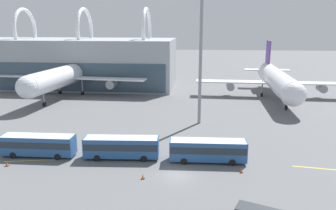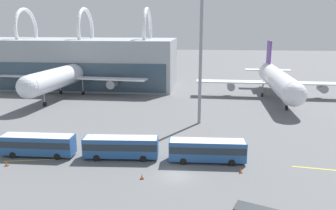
{
  "view_description": "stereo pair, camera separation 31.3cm",
  "coord_description": "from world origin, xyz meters",
  "px_view_note": "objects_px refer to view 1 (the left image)",
  "views": [
    {
      "loc": [
        2.69,
        -40.17,
        19.74
      ],
      "look_at": [
        -3.5,
        22.93,
        4.0
      ],
      "focal_mm": 35.0,
      "sensor_mm": 36.0,
      "label": 1
    },
    {
      "loc": [
        3.0,
        -40.14,
        19.74
      ],
      "look_at": [
        -3.5,
        22.93,
        4.0
      ],
      "focal_mm": 35.0,
      "sensor_mm": 36.0,
      "label": 2
    }
  ],
  "objects_px": {
    "airliner_at_gate_far": "(277,80)",
    "traffic_cone_1": "(242,170)",
    "floodlight_mast": "(201,46)",
    "shuttle_bus_1": "(122,146)",
    "airliner_at_gate_near": "(68,75)",
    "shuttle_bus_0": "(38,144)",
    "traffic_cone_0": "(143,176)",
    "traffic_cone_2": "(7,164)",
    "shuttle_bus_2": "(208,149)"
  },
  "relations": [
    {
      "from": "airliner_at_gate_far",
      "to": "traffic_cone_1",
      "type": "height_order",
      "value": "airliner_at_gate_far"
    },
    {
      "from": "floodlight_mast",
      "to": "traffic_cone_1",
      "type": "distance_m",
      "value": 27.79
    },
    {
      "from": "shuttle_bus_1",
      "to": "floodlight_mast",
      "type": "bearing_deg",
      "value": 55.27
    },
    {
      "from": "airliner_at_gate_near",
      "to": "airliner_at_gate_far",
      "type": "height_order",
      "value": "airliner_at_gate_far"
    },
    {
      "from": "floodlight_mast",
      "to": "shuttle_bus_0",
      "type": "bearing_deg",
      "value": -141.11
    },
    {
      "from": "traffic_cone_0",
      "to": "airliner_at_gate_near",
      "type": "bearing_deg",
      "value": 121.14
    },
    {
      "from": "shuttle_bus_0",
      "to": "traffic_cone_0",
      "type": "xyz_separation_m",
      "value": [
        17.19,
        -6.08,
        -1.57
      ]
    },
    {
      "from": "traffic_cone_2",
      "to": "airliner_at_gate_far",
      "type": "bearing_deg",
      "value": 45.97
    },
    {
      "from": "traffic_cone_1",
      "to": "airliner_at_gate_far",
      "type": "bearing_deg",
      "value": 72.96
    },
    {
      "from": "shuttle_bus_2",
      "to": "traffic_cone_2",
      "type": "relative_size",
      "value": 14.94
    },
    {
      "from": "shuttle_bus_2",
      "to": "traffic_cone_2",
      "type": "distance_m",
      "value": 28.93
    },
    {
      "from": "traffic_cone_0",
      "to": "traffic_cone_1",
      "type": "relative_size",
      "value": 0.91
    },
    {
      "from": "floodlight_mast",
      "to": "traffic_cone_2",
      "type": "xyz_separation_m",
      "value": [
        -27.2,
        -23.72,
        -15.14
      ]
    },
    {
      "from": "airliner_at_gate_far",
      "to": "traffic_cone_1",
      "type": "distance_m",
      "value": 50.87
    },
    {
      "from": "floodlight_mast",
      "to": "traffic_cone_1",
      "type": "xyz_separation_m",
      "value": [
        5.9,
        -22.57,
        -15.11
      ]
    },
    {
      "from": "traffic_cone_2",
      "to": "shuttle_bus_2",
      "type": "bearing_deg",
      "value": 8.85
    },
    {
      "from": "shuttle_bus_0",
      "to": "shuttle_bus_1",
      "type": "distance_m",
      "value": 12.86
    },
    {
      "from": "shuttle_bus_1",
      "to": "traffic_cone_0",
      "type": "height_order",
      "value": "shuttle_bus_1"
    },
    {
      "from": "shuttle_bus_0",
      "to": "traffic_cone_2",
      "type": "xyz_separation_m",
      "value": [
        -2.83,
        -4.06,
        -1.57
      ]
    },
    {
      "from": "traffic_cone_1",
      "to": "shuttle_bus_0",
      "type": "bearing_deg",
      "value": 174.51
    },
    {
      "from": "airliner_at_gate_far",
      "to": "shuttle_bus_0",
      "type": "bearing_deg",
      "value": -43.29
    },
    {
      "from": "airliner_at_gate_far",
      "to": "traffic_cone_0",
      "type": "height_order",
      "value": "airliner_at_gate_far"
    },
    {
      "from": "shuttle_bus_2",
      "to": "traffic_cone_1",
      "type": "relative_size",
      "value": 13.75
    },
    {
      "from": "shuttle_bus_2",
      "to": "traffic_cone_0",
      "type": "bearing_deg",
      "value": -145.04
    },
    {
      "from": "floodlight_mast",
      "to": "traffic_cone_1",
      "type": "height_order",
      "value": "floodlight_mast"
    },
    {
      "from": "airliner_at_gate_near",
      "to": "airliner_at_gate_far",
      "type": "relative_size",
      "value": 1.01
    },
    {
      "from": "airliner_at_gate_far",
      "to": "traffic_cone_1",
      "type": "xyz_separation_m",
      "value": [
        -14.84,
        -48.44,
        -4.59
      ]
    },
    {
      "from": "airliner_at_gate_near",
      "to": "airliner_at_gate_far",
      "type": "xyz_separation_m",
      "value": [
        57.57,
        2.55,
        -0.84
      ]
    },
    {
      "from": "airliner_at_gate_far",
      "to": "floodlight_mast",
      "type": "distance_m",
      "value": 34.79
    },
    {
      "from": "airliner_at_gate_far",
      "to": "traffic_cone_0",
      "type": "bearing_deg",
      "value": -26.97
    },
    {
      "from": "traffic_cone_1",
      "to": "traffic_cone_2",
      "type": "distance_m",
      "value": 33.12
    },
    {
      "from": "airliner_at_gate_far",
      "to": "shuttle_bus_0",
      "type": "height_order",
      "value": "airliner_at_gate_far"
    },
    {
      "from": "airliner_at_gate_far",
      "to": "airliner_at_gate_near",
      "type": "bearing_deg",
      "value": -86.02
    },
    {
      "from": "airliner_at_gate_near",
      "to": "traffic_cone_0",
      "type": "distance_m",
      "value": 57.58
    },
    {
      "from": "shuttle_bus_2",
      "to": "floodlight_mast",
      "type": "bearing_deg",
      "value": 91.8
    },
    {
      "from": "floodlight_mast",
      "to": "airliner_at_gate_near",
      "type": "bearing_deg",
      "value": 147.65
    },
    {
      "from": "shuttle_bus_0",
      "to": "traffic_cone_1",
      "type": "relative_size",
      "value": 13.7
    },
    {
      "from": "floodlight_mast",
      "to": "traffic_cone_0",
      "type": "xyz_separation_m",
      "value": [
        -7.18,
        -25.74,
        -15.15
      ]
    },
    {
      "from": "floodlight_mast",
      "to": "traffic_cone_1",
      "type": "bearing_deg",
      "value": -75.34
    },
    {
      "from": "airliner_at_gate_far",
      "to": "traffic_cone_0",
      "type": "distance_m",
      "value": 58.86
    },
    {
      "from": "traffic_cone_0",
      "to": "shuttle_bus_2",
      "type": "bearing_deg",
      "value": 37.16
    },
    {
      "from": "shuttle_bus_0",
      "to": "airliner_at_gate_near",
      "type": "bearing_deg",
      "value": 105.04
    },
    {
      "from": "airliner_at_gate_near",
      "to": "traffic_cone_1",
      "type": "bearing_deg",
      "value": 48.46
    },
    {
      "from": "airliner_at_gate_near",
      "to": "shuttle_bus_2",
      "type": "bearing_deg",
      "value": 47.37
    },
    {
      "from": "airliner_at_gate_far",
      "to": "shuttle_bus_0",
      "type": "relative_size",
      "value": 3.91
    },
    {
      "from": "airliner_at_gate_far",
      "to": "traffic_cone_0",
      "type": "relative_size",
      "value": 59.15
    },
    {
      "from": "airliner_at_gate_near",
      "to": "traffic_cone_0",
      "type": "bearing_deg",
      "value": 36.65
    },
    {
      "from": "shuttle_bus_2",
      "to": "shuttle_bus_0",
      "type": "bearing_deg",
      "value": 178.65
    },
    {
      "from": "shuttle_bus_1",
      "to": "traffic_cone_2",
      "type": "height_order",
      "value": "shuttle_bus_1"
    },
    {
      "from": "airliner_at_gate_near",
      "to": "shuttle_bus_0",
      "type": "relative_size",
      "value": 3.96
    }
  ]
}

